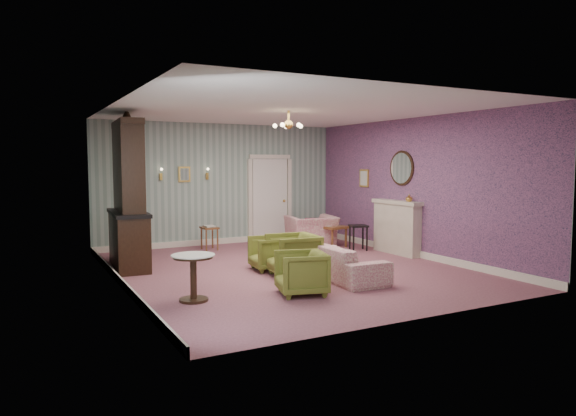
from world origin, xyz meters
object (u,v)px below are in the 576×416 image
olive_chair_c (270,251)px  fireplace (397,227)px  wingback_chair (311,226)px  olive_chair_a (301,271)px  coffee_table (327,235)px  side_table_black (358,238)px  pedestal_table (193,278)px  olive_chair_b (293,253)px  sofa_chintz (340,255)px  dresser (127,190)px

olive_chair_c → fireplace: fireplace is taller
wingback_chair → fireplace: (1.06, -1.83, 0.11)m
olive_chair_a → wingback_chair: 4.69m
fireplace → coffee_table: size_ratio=1.44×
wingback_chair → coffee_table: size_ratio=1.11×
olive_chair_a → coffee_table: (2.82, 3.76, -0.11)m
olive_chair_c → coffee_table: bearing=134.7°
side_table_black → pedestal_table: (-4.61, -2.47, 0.05)m
olive_chair_c → side_table_black: size_ratio=1.20×
olive_chair_c → wingback_chair: (2.13, 2.11, 0.13)m
olive_chair_b → fireplace: (3.06, 0.94, 0.17)m
olive_chair_b → pedestal_table: olive_chair_b is taller
coffee_table → pedestal_table: bearing=-142.2°
wingback_chair → side_table_black: size_ratio=1.89×
wingback_chair → fireplace: fireplace is taller
pedestal_table → olive_chair_b: bearing=21.4°
olive_chair_c → wingback_chair: bearing=141.4°
sofa_chintz → wingback_chair: 3.53m
olive_chair_c → dresser: (-2.24, 1.45, 1.11)m
olive_chair_b → olive_chair_c: (-0.12, 0.67, -0.06)m
olive_chair_b → side_table_black: 3.07m
olive_chair_c → fireplace: bearing=101.6°
dresser → side_table_black: bearing=-1.4°
wingback_chair → fireplace: 2.12m
sofa_chintz → wingback_chair: bearing=-20.8°
olive_chair_b → coffee_table: olive_chair_b is taller
wingback_chair → dresser: dresser is taller
sofa_chintz → wingback_chair: wingback_chair is taller
side_table_black → wingback_chair: bearing=117.4°
olive_chair_b → dresser: 3.34m
olive_chair_b → wingback_chair: 3.42m
olive_chair_b → coffee_table: 3.47m
olive_chair_a → olive_chair_c: (0.38, 1.85, -0.01)m
olive_chair_c → sofa_chintz: bearing=40.6°
olive_chair_c → sofa_chintz: size_ratio=0.35×
olive_chair_a → sofa_chintz: 1.35m
fireplace → olive_chair_a: bearing=-149.2°
sofa_chintz → fireplace: (2.41, 1.42, 0.19)m
coffee_table → olive_chair_b: bearing=-132.0°
olive_chair_a → dresser: (-1.86, 3.30, 1.10)m
wingback_chair → coffee_table: (0.32, -0.20, -0.22)m
olive_chair_c → side_table_black: bearing=117.2°
olive_chair_a → sofa_chintz: size_ratio=0.36×
fireplace → pedestal_table: 5.39m
pedestal_table → wingback_chair: bearing=41.5°
sofa_chintz → dresser: (-3.01, 2.60, 1.06)m
sofa_chintz → pedestal_table: sofa_chintz is taller
fireplace → sofa_chintz: bearing=-149.5°
fireplace → pedestal_table: (-5.10, -1.74, -0.24)m
olive_chair_b → pedestal_table: 2.19m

